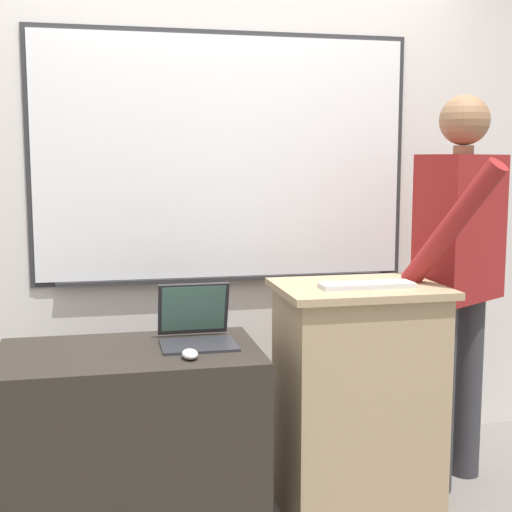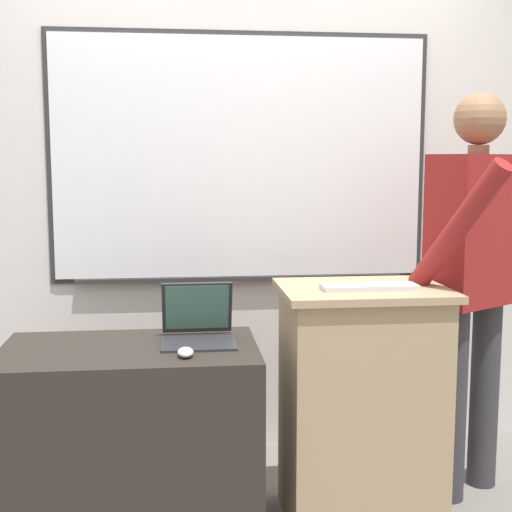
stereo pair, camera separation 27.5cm
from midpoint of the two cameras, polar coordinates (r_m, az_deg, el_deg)
The scene contains 7 objects.
back_wall at distance 3.69m, azimuth -4.92°, elevation 4.87°, with size 6.40×0.17×2.64m.
lectern_podium at distance 3.06m, azimuth 5.49°, elevation -11.49°, with size 0.67×0.52×0.99m.
side_desk at distance 2.96m, azimuth -12.70°, elevation -14.68°, with size 1.01×0.60×0.77m.
person_presenter at distance 3.30m, azimuth 13.75°, elevation -0.46°, with size 0.61×0.74×1.79m.
laptop at distance 2.92m, azimuth -7.57°, elevation -5.40°, with size 0.30×0.31×0.23m.
wireless_keyboard at distance 2.88m, azimuth 6.17°, elevation -2.35°, with size 0.38×0.11×0.02m.
computer_mouse_by_laptop at distance 2.68m, azimuth -8.27°, elevation -7.81°, with size 0.06×0.10×0.03m.
Camera 1 is at (-0.61, -2.38, 1.50)m, focal length 50.00 mm.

